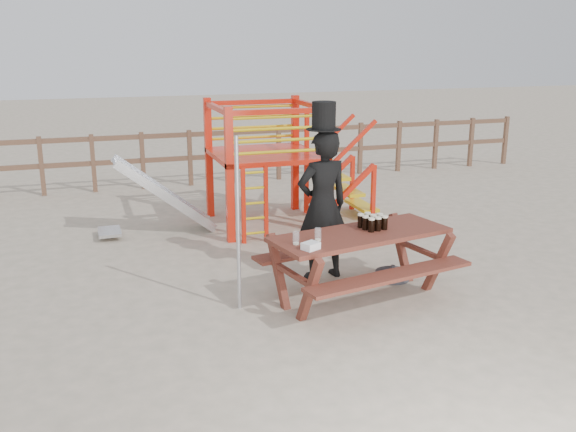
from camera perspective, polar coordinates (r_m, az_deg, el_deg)
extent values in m
plane|color=#BDAA93|center=(7.77, 4.11, -7.83)|extent=(60.00, 60.00, 0.00)
cube|color=brown|center=(14.00, -6.75, 7.29)|extent=(15.00, 0.06, 0.10)
cube|color=brown|center=(14.08, -6.69, 5.26)|extent=(15.00, 0.06, 0.10)
cube|color=brown|center=(13.83, -21.07, 4.15)|extent=(0.09, 0.09, 1.20)
cube|color=brown|center=(13.81, -16.92, 4.50)|extent=(0.09, 0.09, 1.20)
cube|color=brown|center=(13.87, -12.79, 4.83)|extent=(0.09, 0.09, 1.20)
cube|color=brown|center=(13.99, -8.70, 5.13)|extent=(0.09, 0.09, 1.20)
cube|color=brown|center=(14.19, -4.70, 5.39)|extent=(0.09, 0.09, 1.20)
cube|color=brown|center=(14.45, -0.83, 5.63)|extent=(0.09, 0.09, 1.20)
cube|color=brown|center=(14.77, 2.89, 5.83)|extent=(0.09, 0.09, 1.20)
cube|color=brown|center=(15.16, 6.44, 5.99)|extent=(0.09, 0.09, 1.20)
cube|color=brown|center=(15.60, 9.81, 6.13)|extent=(0.09, 0.09, 1.20)
cube|color=brown|center=(16.08, 12.98, 6.24)|extent=(0.09, 0.09, 1.20)
cube|color=brown|center=(16.62, 15.96, 6.33)|extent=(0.09, 0.09, 1.20)
cube|color=brown|center=(17.20, 18.75, 6.39)|extent=(0.09, 0.09, 1.20)
cube|color=red|center=(9.84, -5.21, 3.57)|extent=(0.12, 0.12, 2.10)
cube|color=red|center=(10.31, 3.50, 4.15)|extent=(0.12, 0.12, 2.10)
cube|color=red|center=(11.38, -7.05, 5.13)|extent=(0.12, 0.12, 2.10)
cube|color=red|center=(11.78, 0.63, 5.60)|extent=(0.12, 0.12, 2.10)
cube|color=red|center=(10.77, -2.04, 5.47)|extent=(1.72, 1.72, 0.08)
cube|color=red|center=(9.90, -0.77, 9.27)|extent=(1.60, 0.08, 0.08)
cube|color=red|center=(11.43, -3.22, 10.08)|extent=(1.60, 0.08, 0.08)
cube|color=red|center=(10.47, -6.35, 9.52)|extent=(0.08, 1.60, 0.08)
cube|color=red|center=(10.91, 2.02, 9.84)|extent=(0.08, 1.60, 0.08)
cylinder|color=gold|center=(9.98, -0.76, 5.73)|extent=(1.50, 0.05, 0.05)
cylinder|color=gold|center=(11.50, -3.17, 7.00)|extent=(1.50, 0.05, 0.05)
cylinder|color=gold|center=(9.95, -0.77, 6.75)|extent=(1.50, 0.05, 0.05)
cylinder|color=gold|center=(11.48, -3.18, 7.89)|extent=(1.50, 0.05, 0.05)
cylinder|color=gold|center=(9.93, -0.77, 7.78)|extent=(1.50, 0.05, 0.05)
cylinder|color=gold|center=(11.45, -3.20, 8.78)|extent=(1.50, 0.05, 0.05)
cylinder|color=gold|center=(9.91, -0.77, 8.81)|extent=(1.50, 0.05, 0.05)
cylinder|color=gold|center=(11.43, -3.21, 9.68)|extent=(1.50, 0.05, 0.05)
cube|color=red|center=(9.84, -3.99, 0.90)|extent=(0.06, 0.06, 1.20)
cube|color=red|center=(9.93, -1.97, 1.07)|extent=(0.06, 0.06, 1.20)
cylinder|color=gold|center=(10.00, -2.94, -1.51)|extent=(0.36, 0.04, 0.04)
cylinder|color=gold|center=(9.94, -2.96, -0.19)|extent=(0.36, 0.04, 0.04)
cylinder|color=gold|center=(9.87, -2.98, 1.15)|extent=(0.36, 0.04, 0.04)
cylinder|color=gold|center=(9.82, -3.00, 2.51)|extent=(0.36, 0.04, 0.04)
cylinder|color=gold|center=(9.77, -3.02, 3.88)|extent=(0.36, 0.04, 0.04)
cube|color=gold|center=(11.09, 2.70, 5.12)|extent=(0.30, 0.90, 0.06)
cube|color=gold|center=(11.25, 4.02, 3.69)|extent=(0.30, 0.90, 0.06)
cube|color=gold|center=(11.42, 5.30, 2.30)|extent=(0.30, 0.90, 0.06)
cube|color=gold|center=(11.60, 6.53, 0.95)|extent=(0.30, 0.90, 0.06)
cube|color=red|center=(10.93, 5.47, 2.34)|extent=(0.95, 0.08, 0.86)
cube|color=red|center=(11.74, 3.72, 3.29)|extent=(0.95, 0.08, 0.86)
cube|color=silver|center=(10.55, -10.91, 1.77)|extent=(1.53, 0.55, 1.21)
cube|color=silver|center=(10.28, -10.72, 1.65)|extent=(1.58, 0.04, 1.28)
cube|color=silver|center=(10.80, -11.12, 2.29)|extent=(1.58, 0.04, 1.28)
cube|color=silver|center=(10.62, -15.59, -1.35)|extent=(0.35, 0.55, 0.05)
cube|color=maroon|center=(7.69, 6.47, -1.67)|extent=(2.29, 1.23, 0.05)
cube|color=maroon|center=(7.34, 9.14, -5.29)|extent=(2.19, 0.73, 0.04)
cube|color=maroon|center=(8.25, 3.97, -2.78)|extent=(2.19, 0.73, 0.04)
cube|color=maroon|center=(7.35, 0.48, -5.89)|extent=(0.34, 1.30, 0.78)
cube|color=maroon|center=(8.37, 11.53, -3.50)|extent=(0.34, 1.30, 0.78)
imported|color=black|center=(8.31, 3.09, 0.93)|extent=(0.77, 0.56, 1.97)
cube|color=#0D8F38|center=(8.39, 2.60, 2.73)|extent=(0.08, 0.03, 0.46)
cylinder|color=black|center=(8.12, 3.19, 7.70)|extent=(0.45, 0.45, 0.01)
cylinder|color=black|center=(8.10, 3.21, 8.94)|extent=(0.30, 0.30, 0.34)
cube|color=white|center=(8.22, 2.71, 9.88)|extent=(0.16, 0.02, 0.04)
cylinder|color=#B2B2B7|center=(7.31, -4.47, -0.82)|extent=(0.04, 0.04, 2.05)
cylinder|color=#343439|center=(8.62, 9.26, -5.22)|extent=(0.45, 0.45, 0.10)
cylinder|color=#343439|center=(8.59, 9.29, -4.62)|extent=(0.05, 0.05, 0.09)
cube|color=white|center=(7.02, 2.03, -2.68)|extent=(0.22, 0.21, 0.08)
cylinder|color=black|center=(7.70, 7.43, -0.87)|extent=(0.08, 0.08, 0.15)
cylinder|color=#F5ECC8|center=(7.68, 7.45, -0.25)|extent=(0.08, 0.08, 0.02)
cylinder|color=black|center=(7.76, 8.00, -0.77)|extent=(0.08, 0.08, 0.15)
cylinder|color=#F5ECC8|center=(7.73, 8.03, -0.16)|extent=(0.08, 0.08, 0.02)
cylinder|color=black|center=(7.82, 8.57, -0.66)|extent=(0.08, 0.08, 0.15)
cylinder|color=#F5ECC8|center=(7.80, 8.60, -0.05)|extent=(0.08, 0.08, 0.02)
cylinder|color=black|center=(7.79, 6.90, -0.67)|extent=(0.08, 0.08, 0.15)
cylinder|color=#F5ECC8|center=(7.77, 6.92, -0.06)|extent=(0.08, 0.08, 0.02)
cylinder|color=black|center=(7.85, 7.57, -0.55)|extent=(0.08, 0.08, 0.15)
cylinder|color=#F5ECC8|center=(7.83, 7.59, 0.05)|extent=(0.08, 0.08, 0.02)
cylinder|color=black|center=(7.91, 8.16, -0.46)|extent=(0.08, 0.08, 0.15)
cylinder|color=#F5ECC8|center=(7.89, 8.19, 0.14)|extent=(0.08, 0.08, 0.02)
cylinder|color=black|center=(7.87, 6.48, -0.48)|extent=(0.08, 0.08, 0.15)
cylinder|color=#F5ECC8|center=(7.85, 6.50, 0.12)|extent=(0.08, 0.08, 0.02)
cylinder|color=black|center=(7.94, 7.08, -0.37)|extent=(0.08, 0.08, 0.15)
cylinder|color=#F5ECC8|center=(7.91, 7.10, 0.23)|extent=(0.08, 0.08, 0.02)
cylinder|color=silver|center=(7.31, 2.68, -1.66)|extent=(0.08, 0.08, 0.15)
cylinder|color=#F5ECC8|center=(7.33, 2.67, -2.14)|extent=(0.07, 0.07, 0.02)
cylinder|color=silver|center=(7.17, 0.72, -1.97)|extent=(0.08, 0.08, 0.15)
cylinder|color=#F5ECC8|center=(7.19, 0.72, -2.46)|extent=(0.07, 0.07, 0.02)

